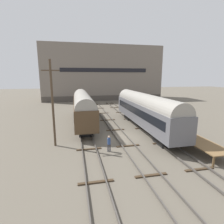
# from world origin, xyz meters

# --- Properties ---
(ground_plane) EXTENTS (200.00, 200.00, 0.00)m
(ground_plane) POSITION_xyz_m (0.00, 0.00, 0.00)
(ground_plane) COLOR #60594C
(track_left) EXTENTS (2.60, 60.00, 0.26)m
(track_left) POSITION_xyz_m (-4.27, 0.00, 0.14)
(track_left) COLOR #4C4742
(track_left) RESTS_ON ground
(track_middle) EXTENTS (2.60, 60.00, 0.26)m
(track_middle) POSITION_xyz_m (0.00, 0.00, 0.14)
(track_middle) COLOR #4C4742
(track_middle) RESTS_ON ground
(track_right) EXTENTS (2.60, 60.00, 0.26)m
(track_right) POSITION_xyz_m (4.27, 0.00, 0.14)
(track_right) COLOR #4C4742
(track_right) RESTS_ON ground
(train_car_grey) EXTENTS (2.89, 18.90, 5.16)m
(train_car_grey) POSITION_xyz_m (4.27, 2.93, 2.96)
(train_car_grey) COLOR black
(train_car_grey) RESTS_ON ground
(train_car_brown) EXTENTS (2.90, 17.40, 5.06)m
(train_car_brown) POSITION_xyz_m (-4.27, 7.77, 2.89)
(train_car_brown) COLOR black
(train_car_brown) RESTS_ON ground
(station_platform) EXTENTS (2.42, 14.79, 1.03)m
(station_platform) POSITION_xyz_m (6.80, -1.57, 0.95)
(station_platform) COLOR brown
(station_platform) RESTS_ON ground
(bench) EXTENTS (1.40, 0.40, 0.91)m
(bench) POSITION_xyz_m (7.09, -2.07, 1.52)
(bench) COLOR brown
(bench) RESTS_ON station_platform
(person_worker) EXTENTS (0.32, 0.32, 1.69)m
(person_worker) POSITION_xyz_m (-2.31, -3.93, 1.01)
(person_worker) COLOR #282833
(person_worker) RESTS_ON ground
(utility_pole) EXTENTS (1.80, 0.24, 9.27)m
(utility_pole) POSITION_xyz_m (-7.83, -1.13, 4.80)
(utility_pole) COLOR #473828
(utility_pole) RESTS_ON ground
(warehouse_building) EXTENTS (38.21, 10.45, 17.28)m
(warehouse_building) POSITION_xyz_m (3.90, 39.08, 8.64)
(warehouse_building) COLOR #46403A
(warehouse_building) RESTS_ON ground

